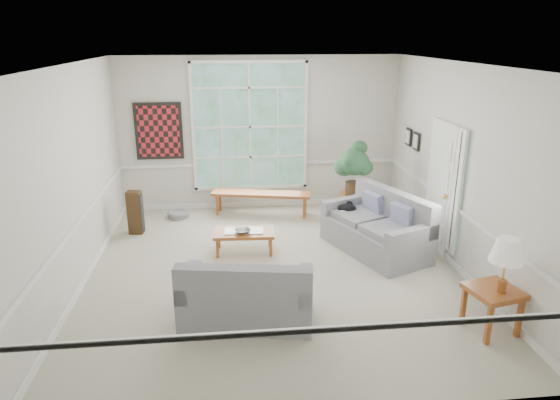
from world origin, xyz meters
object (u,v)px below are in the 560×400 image
Objects in this scene: loveseat_right at (376,223)px; loveseat_front at (247,288)px; side_table at (491,310)px; coffee_table at (244,241)px; end_table at (352,207)px.

loveseat_right is 2.83m from loveseat_front.
loveseat_right is at bearing 106.65° from side_table.
coffee_table is 1.99× the size of end_table.
loveseat_right is at bearing -2.21° from coffee_table.
loveseat_right is 2.14m from coffee_table.
loveseat_front is at bearing -162.74° from loveseat_right.
side_table is (0.71, -2.39, -0.21)m from loveseat_right.
loveseat_front reaches higher than side_table.
loveseat_front is 2.92m from side_table.
loveseat_right is at bearing 49.77° from loveseat_front.
end_table is 0.87× the size of side_table.
loveseat_front is (-2.15, -1.84, -0.05)m from loveseat_right.
coffee_table is 2.48m from end_table.
loveseat_front is at bearing 169.22° from side_table.
loveseat_front is at bearing -88.24° from coffee_table.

